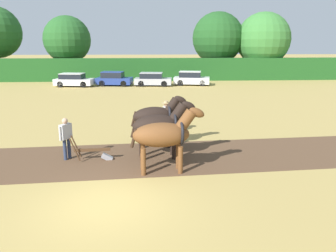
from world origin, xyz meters
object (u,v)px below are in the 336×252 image
Objects in this scene: tree_center_left at (218,38)px; farmer_beside_team at (166,115)px; draft_horse_trail_left at (157,117)px; draft_horse_lead_right at (160,126)px; parked_car_left at (114,79)px; parked_car_far_left at (74,80)px; parked_car_center_left at (153,79)px; tree_left at (67,40)px; plow at (96,153)px; parked_car_center at (191,78)px; tree_center at (263,39)px; farmer_at_plow at (66,135)px; draft_horse_lead_left at (164,135)px.

farmer_beside_team is (-8.46, -28.26, -4.18)m from tree_center_left.
draft_horse_lead_right is at bearing -89.78° from draft_horse_trail_left.
parked_car_left is at bearing 88.54° from farmer_beside_team.
parked_car_center_left reaches higher than parked_car_far_left.
tree_left is 32.93m from plow.
parked_car_center is at bearing -118.89° from tree_center_left.
tree_center_left reaches higher than parked_car_left.
farmer_at_plow is at bearing -121.16° from tree_center.
tree_left is at bearing 139.48° from parked_car_left.
plow is at bearing -149.77° from draft_horse_trail_left.
draft_horse_trail_left is 21.71m from parked_car_center_left.
parked_car_left is at bearing -179.51° from parked_car_center_left.
draft_horse_lead_left is 1.01× the size of draft_horse_lead_right.
farmer_beside_team is (0.44, 3.59, -0.33)m from draft_horse_lead_right.
parked_car_left is (-4.16, 22.11, -0.67)m from draft_horse_trail_left.
tree_left is 31.91m from draft_horse_trail_left.
tree_center is 35.81m from plow.
farmer_beside_team is at bearing 71.34° from draft_horse_trail_left.
draft_horse_trail_left is (-14.86, -29.23, -3.62)m from tree_center.
tree_center_left reaches higher than parked_car_center.
tree_center_left reaches higher than tree_left.
draft_horse_trail_left is at bearing -116.95° from tree_center.
parked_car_center_left is at bearing 7.74° from parked_car_far_left.
tree_left is 30.25m from farmer_beside_team.
parked_car_far_left reaches higher than plow.
draft_horse_trail_left is (-0.21, 3.08, -0.02)m from draft_horse_lead_left.
tree_center reaches higher than tree_left.
draft_horse_lead_right is at bearing -89.47° from parked_car_center.
tree_center is 35.66m from draft_horse_lead_left.
tree_left is 17.60m from parked_car_center.
tree_center_left is 16.15m from parked_car_left.
draft_horse_lead_right reaches higher than draft_horse_trail_left.
parked_car_left is at bearing 122.78° from farmer_at_plow.
draft_horse_lead_right is (-14.76, -30.77, -3.66)m from tree_center.
plow is 23.88m from parked_car_left.
tree_center is 36.15m from farmer_at_plow.
parked_car_far_left is 1.02× the size of parked_car_center.
draft_horse_lead_left is 3.26m from plow.
draft_horse_trail_left is at bearing 90.22° from draft_horse_lead_right.
parked_car_far_left is (-23.33, -7.56, -4.33)m from tree_center.
parked_car_left is at bearing 96.52° from draft_horse_lead_right.
parked_car_left reaches higher than parked_car_center.
farmer_beside_team is 0.42× the size of parked_car_center.
farmer_at_plow is (7.02, -31.34, -3.97)m from tree_left.
parked_car_center_left is at bearing 86.00° from draft_horse_trail_left.
farmer_at_plow is at bearing -79.98° from parked_car_left.
parked_car_center_left is (8.58, 0.03, 0.01)m from parked_car_far_left.
tree_center_left reaches higher than farmer_at_plow.
parked_car_left is (-4.71, 20.06, -0.30)m from farmer_beside_team.
draft_horse_lead_right is 0.68× the size of parked_car_left.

